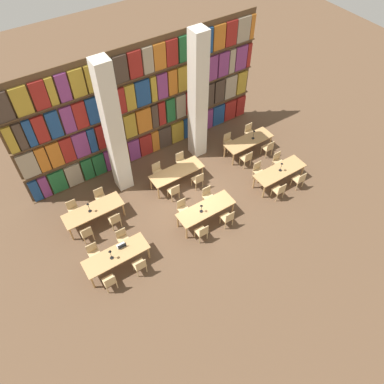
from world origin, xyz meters
TOP-DOWN VIEW (x-y plane):
  - ground_plane at (0.00, 0.00)m, footprint 40.00×40.00m
  - bookshelf_bank at (0.01, 3.59)m, footprint 11.32×0.35m
  - pillar_left at (-1.93, 2.41)m, footprint 0.63×0.63m
  - pillar_center at (1.93, 2.41)m, footprint 0.63×0.63m
  - reading_table_0 at (-3.92, -1.18)m, footprint 2.39×0.81m
  - chair_0 at (-4.53, -1.87)m, footprint 0.42×0.40m
  - chair_1 at (-4.53, -0.49)m, footprint 0.42×0.40m
  - chair_2 at (-3.35, -1.87)m, footprint 0.42×0.40m
  - chair_3 at (-3.35, -0.49)m, footprint 0.42×0.40m
  - desk_lamp_0 at (-4.10, -1.22)m, footprint 0.14×0.14m
  - laptop at (-3.59, -0.96)m, footprint 0.32×0.22m
  - reading_table_1 at (-0.04, -1.18)m, footprint 2.39×0.81m
  - chair_4 at (-0.68, -1.87)m, footprint 0.42×0.40m
  - chair_5 at (-0.68, -0.49)m, footprint 0.42×0.40m
  - chair_6 at (0.54, -1.87)m, footprint 0.42×0.40m
  - chair_7 at (0.54, -0.49)m, footprint 0.42×0.40m
  - desk_lamp_1 at (-0.28, -1.21)m, footprint 0.14×0.14m
  - reading_table_2 at (3.81, -1.20)m, footprint 2.39×0.81m
  - chair_8 at (3.22, -1.89)m, footprint 0.42×0.40m
  - chair_9 at (3.22, -0.50)m, footprint 0.42×0.40m
  - chair_10 at (4.36, -1.89)m, footprint 0.42×0.40m
  - chair_11 at (4.36, -0.50)m, footprint 0.42×0.40m
  - desk_lamp_2 at (3.82, -1.20)m, footprint 0.14×0.14m
  - reading_table_3 at (-3.80, 1.17)m, footprint 2.39×0.81m
  - chair_12 at (-4.41, 0.48)m, footprint 0.42×0.40m
  - chair_13 at (-4.41, 1.86)m, footprint 0.42×0.40m
  - chair_14 at (-3.23, 0.48)m, footprint 0.42×0.40m
  - chair_15 at (-3.23, 1.86)m, footprint 0.42×0.40m
  - desk_lamp_3 at (-3.92, 1.17)m, footprint 0.14×0.14m
  - reading_table_4 at (0.05, 1.18)m, footprint 2.39×0.81m
  - chair_16 at (-0.51, 0.49)m, footprint 0.42×0.40m
  - chair_17 at (-0.51, 1.87)m, footprint 0.42×0.40m
  - chair_18 at (0.70, 0.49)m, footprint 0.42×0.40m
  - chair_19 at (0.70, 1.87)m, footprint 0.42×0.40m
  - reading_table_5 at (3.92, 1.08)m, footprint 2.39×0.81m
  - chair_20 at (3.28, 0.39)m, footprint 0.42×0.40m
  - chair_21 at (3.28, 1.77)m, footprint 0.42×0.40m
  - chair_22 at (4.56, 0.39)m, footprint 0.42×0.40m
  - chair_23 at (4.56, 1.77)m, footprint 0.42×0.40m
  - desk_lamp_4 at (4.16, 1.06)m, footprint 0.14×0.14m

SIDE VIEW (x-z plane):
  - ground_plane at x=0.00m, z-range 0.00..0.00m
  - chair_0 at x=-4.53m, z-range 0.04..0.92m
  - chair_1 at x=-4.53m, z-range 0.04..0.92m
  - chair_2 at x=-3.35m, z-range 0.04..0.92m
  - chair_3 at x=-3.35m, z-range 0.04..0.92m
  - chair_4 at x=-0.68m, z-range 0.04..0.92m
  - chair_5 at x=-0.68m, z-range 0.04..0.92m
  - chair_6 at x=0.54m, z-range 0.04..0.92m
  - chair_7 at x=0.54m, z-range 0.04..0.92m
  - chair_8 at x=3.22m, z-range 0.04..0.92m
  - chair_9 at x=3.22m, z-range 0.04..0.92m
  - chair_10 at x=4.36m, z-range 0.04..0.92m
  - chair_11 at x=4.36m, z-range 0.04..0.92m
  - chair_12 at x=-4.41m, z-range 0.04..0.92m
  - chair_13 at x=-4.41m, z-range 0.04..0.92m
  - chair_14 at x=-3.23m, z-range 0.04..0.92m
  - chair_15 at x=-3.23m, z-range 0.04..0.92m
  - chair_16 at x=-0.51m, z-range 0.04..0.92m
  - chair_17 at x=-0.51m, z-range 0.04..0.92m
  - chair_18 at x=0.70m, z-range 0.04..0.92m
  - chair_19 at x=0.70m, z-range 0.04..0.92m
  - chair_20 at x=3.28m, z-range 0.04..0.92m
  - chair_21 at x=3.28m, z-range 0.04..0.92m
  - chair_22 at x=4.56m, z-range 0.04..0.92m
  - chair_23 at x=4.56m, z-range 0.04..0.92m
  - reading_table_0 at x=-3.92m, z-range 0.30..1.05m
  - reading_table_1 at x=-0.04m, z-range 0.30..1.05m
  - reading_table_2 at x=3.81m, z-range 0.30..1.05m
  - reading_table_3 at x=-3.80m, z-range 0.30..1.05m
  - reading_table_4 at x=0.05m, z-range 0.30..1.05m
  - reading_table_5 at x=3.92m, z-range 0.30..1.05m
  - laptop at x=-3.59m, z-range 0.69..0.90m
  - desk_lamp_1 at x=-0.28m, z-range 0.82..1.23m
  - desk_lamp_2 at x=3.82m, z-range 0.83..1.30m
  - desk_lamp_0 at x=-4.10m, z-range 0.84..1.32m
  - desk_lamp_4 at x=4.16m, z-range 0.84..1.33m
  - desk_lamp_3 at x=-3.92m, z-range 0.84..1.33m
  - bookshelf_bank at x=0.01m, z-range -0.09..5.41m
  - pillar_left at x=-1.93m, z-range 0.00..6.00m
  - pillar_center at x=1.93m, z-range 0.00..6.00m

